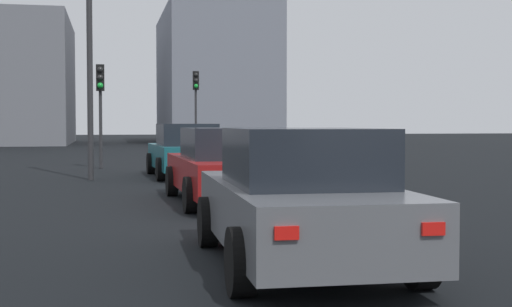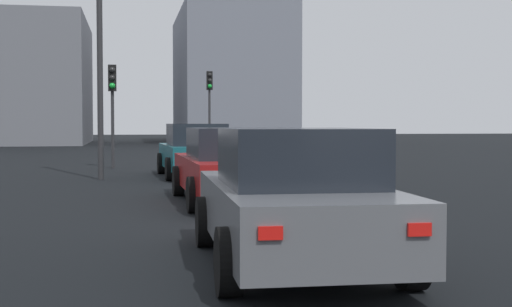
{
  "view_description": "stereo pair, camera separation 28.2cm",
  "coord_description": "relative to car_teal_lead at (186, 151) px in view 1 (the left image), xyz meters",
  "views": [
    {
      "loc": [
        -12.67,
        2.05,
        1.58
      ],
      "look_at": [
        -2.54,
        -0.04,
        1.13
      ],
      "focal_mm": 49.92,
      "sensor_mm": 36.0,
      "label": 1
    },
    {
      "loc": [
        -12.72,
        1.78,
        1.58
      ],
      "look_at": [
        -2.54,
        -0.04,
        1.13
      ],
      "focal_mm": 49.92,
      "sensor_mm": 36.0,
      "label": 2
    }
  ],
  "objects": [
    {
      "name": "ground_plane",
      "position": [
        -7.92,
        0.13,
        -0.84
      ],
      "size": [
        160.0,
        160.0,
        0.2
      ],
      "primitive_type": "cube",
      "color": "black"
    },
    {
      "name": "car_teal_lead",
      "position": [
        0.0,
        0.0,
        0.0
      ],
      "size": [
        4.55,
        2.11,
        1.54
      ],
      "rotation": [
        0.0,
        0.0,
        0.04
      ],
      "color": "#19606B",
      "rests_on": "ground_plane"
    },
    {
      "name": "traffic_light_near_left",
      "position": [
        4.28,
        2.46,
        1.82
      ],
      "size": [
        0.32,
        0.28,
        3.55
      ],
      "rotation": [
        0.0,
        0.0,
        3.15
      ],
      "color": "#2D2D30",
      "rests_on": "ground_plane"
    },
    {
      "name": "building_facade_left",
      "position": [
        34.66,
        -5.87,
        4.29
      ],
      "size": [
        15.6,
        7.85,
        10.06
      ],
      "primitive_type": "cube",
      "color": "gray",
      "rests_on": "ground_plane"
    },
    {
      "name": "traffic_light_near_right",
      "position": [
        13.75,
        -1.96,
        2.17
      ],
      "size": [
        0.32,
        0.28,
        4.05
      ],
      "rotation": [
        0.0,
        0.0,
        3.16
      ],
      "color": "#2D2D30",
      "rests_on": "ground_plane"
    },
    {
      "name": "car_red_second",
      "position": [
        -6.83,
        -0.09,
        -0.02
      ],
      "size": [
        4.84,
        2.14,
        1.48
      ],
      "rotation": [
        0.0,
        0.0,
        0.02
      ],
      "color": "maroon",
      "rests_on": "ground_plane"
    },
    {
      "name": "street_lamp_kerbside",
      "position": [
        -0.59,
        2.68,
        3.97
      ],
      "size": [
        0.56,
        0.36,
        8.11
      ],
      "color": "#2D2D30",
      "rests_on": "ground_plane"
    },
    {
      "name": "car_grey_third",
      "position": [
        -13.05,
        0.13,
        -0.01
      ],
      "size": [
        4.34,
        2.03,
        1.52
      ],
      "rotation": [
        0.0,
        0.0,
        -0.03
      ],
      "color": "slate",
      "rests_on": "ground_plane"
    }
  ]
}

